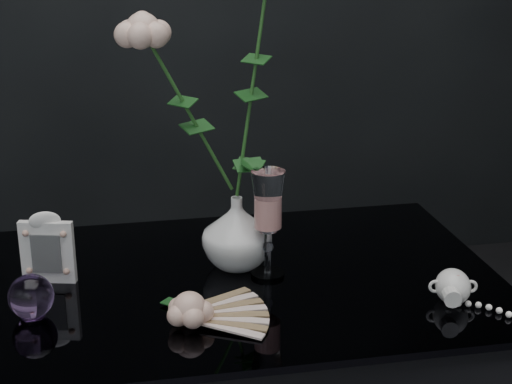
{
  "coord_description": "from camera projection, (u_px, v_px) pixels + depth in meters",
  "views": [
    {
      "loc": [
        -0.12,
        -1.14,
        1.34
      ],
      "look_at": [
        0.11,
        0.03,
        0.92
      ],
      "focal_mm": 55.0,
      "sensor_mm": 36.0,
      "label": 1
    }
  ],
  "objects": [
    {
      "name": "paper_fan",
      "position": [
        182.0,
        315.0,
        1.18
      ],
      "size": [
        0.29,
        0.24,
        0.03
      ],
      "primitive_type": null,
      "rotation": [
        0.0,
        0.0,
        -0.13
      ],
      "color": "#F4EAC3",
      "rests_on": "table"
    },
    {
      "name": "roses",
      "position": [
        221.0,
        79.0,
        1.26
      ],
      "size": [
        0.28,
        0.12,
        0.46
      ],
      "color": "#FFC3AB",
      "rests_on": "vase"
    },
    {
      "name": "picture_frame",
      "position": [
        47.0,
        247.0,
        1.3
      ],
      "size": [
        0.11,
        0.09,
        0.13
      ],
      "primitive_type": null,
      "rotation": [
        0.0,
        0.0,
        -0.24
      ],
      "color": "white",
      "rests_on": "table"
    },
    {
      "name": "vase",
      "position": [
        237.0,
        232.0,
        1.35
      ],
      "size": [
        0.13,
        0.13,
        0.13
      ],
      "primitive_type": "imported",
      "rotation": [
        0.0,
        0.0,
        -0.1
      ],
      "color": "white",
      "rests_on": "table"
    },
    {
      "name": "wine_glass",
      "position": [
        268.0,
        224.0,
        1.31
      ],
      "size": [
        0.07,
        0.07,
        0.19
      ],
      "primitive_type": null,
      "rotation": [
        0.0,
        0.0,
        -0.24
      ],
      "color": "white",
      "rests_on": "table"
    },
    {
      "name": "paperweight",
      "position": [
        31.0,
        296.0,
        1.19
      ],
      "size": [
        0.09,
        0.09,
        0.07
      ],
      "primitive_type": null,
      "rotation": [
        0.0,
        0.0,
        0.4
      ],
      "color": "#AA79C5",
      "rests_on": "table"
    },
    {
      "name": "loose_rose",
      "position": [
        189.0,
        309.0,
        1.17
      ],
      "size": [
        0.15,
        0.17,
        0.05
      ],
      "primitive_type": null,
      "rotation": [
        0.0,
        0.0,
        -0.17
      ],
      "color": "#FFBDA4",
      "rests_on": "table"
    },
    {
      "name": "pearl_jar",
      "position": [
        453.0,
        285.0,
        1.24
      ],
      "size": [
        0.23,
        0.23,
        0.06
      ],
      "primitive_type": null,
      "rotation": [
        0.0,
        0.0,
        -0.2
      ],
      "color": "white",
      "rests_on": "table"
    }
  ]
}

